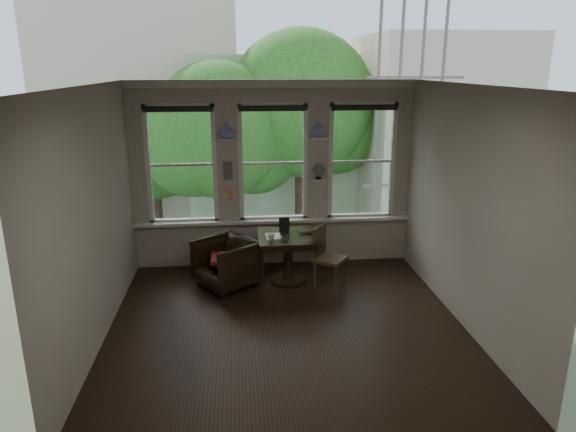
{
  "coord_description": "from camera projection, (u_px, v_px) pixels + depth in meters",
  "views": [
    {
      "loc": [
        -0.58,
        -5.9,
        3.21
      ],
      "look_at": [
        0.11,
        0.9,
        1.2
      ],
      "focal_mm": 32.0,
      "sensor_mm": 36.0,
      "label": 1
    }
  ],
  "objects": [
    {
      "name": "cushion_red",
      "position": [
        226.0,
        258.0,
        7.65
      ],
      "size": [
        0.45,
        0.45,
        0.06
      ],
      "primitive_type": "cube",
      "color": "maroon",
      "rests_on": "armchair_left"
    },
    {
      "name": "drinking_glass",
      "position": [
        285.0,
        238.0,
        7.43
      ],
      "size": [
        0.13,
        0.13,
        0.1
      ],
      "primitive_type": "imported",
      "rotation": [
        0.0,
        0.0,
        0.02
      ],
      "color": "white",
      "rests_on": "table"
    },
    {
      "name": "shelf_left",
      "position": [
        227.0,
        140.0,
        7.98
      ],
      "size": [
        0.26,
        0.16,
        0.03
      ],
      "primitive_type": "cube",
      "color": "white",
      "rests_on": "ground"
    },
    {
      "name": "armchair_left",
      "position": [
        226.0,
        263.0,
        7.67
      ],
      "size": [
        1.11,
        1.11,
        0.74
      ],
      "primitive_type": "imported",
      "rotation": [
        0.0,
        0.0,
        -0.96
      ],
      "color": "black",
      "rests_on": "ground"
    },
    {
      "name": "window_right",
      "position": [
        361.0,
        161.0,
        8.4
      ],
      "size": [
        1.1,
        0.12,
        1.9
      ],
      "primitive_type": null,
      "color": "white",
      "rests_on": "ground"
    },
    {
      "name": "window_left",
      "position": [
        182.0,
        165.0,
        8.12
      ],
      "size": [
        1.1,
        0.12,
        1.9
      ],
      "primitive_type": null,
      "color": "white",
      "rests_on": "ground"
    },
    {
      "name": "laptop",
      "position": [
        309.0,
        234.0,
        7.76
      ],
      "size": [
        0.3,
        0.2,
        0.02
      ],
      "primitive_type": "imported",
      "rotation": [
        0.0,
        0.0,
        0.05
      ],
      "color": "black",
      "rests_on": "table"
    },
    {
      "name": "papers",
      "position": [
        273.0,
        236.0,
        7.69
      ],
      "size": [
        0.23,
        0.31,
        0.0
      ],
      "primitive_type": "cube",
      "rotation": [
        0.0,
        0.0,
        0.02
      ],
      "color": "silver",
      "rests_on": "table"
    },
    {
      "name": "sticky_notes",
      "position": [
        229.0,
        192.0,
        8.26
      ],
      "size": [
        0.16,
        0.01,
        0.24
      ],
      "primitive_type": null,
      "color": "pink",
      "rests_on": "ground"
    },
    {
      "name": "side_chair_right",
      "position": [
        330.0,
        258.0,
        7.6
      ],
      "size": [
        0.59,
        0.59,
        0.92
      ],
      "primitive_type": null,
      "rotation": [
        0.0,
        0.0,
        0.95
      ],
      "color": "#452E18",
      "rests_on": "ground"
    },
    {
      "name": "ceiling",
      "position": [
        287.0,
        85.0,
        5.74
      ],
      "size": [
        4.5,
        4.5,
        0.0
      ],
      "primitive_type": "plane",
      "rotation": [
        3.14,
        0.0,
        0.0
      ],
      "color": "silver",
      "rests_on": "ground"
    },
    {
      "name": "desk_fan",
      "position": [
        318.0,
        174.0,
        8.26
      ],
      "size": [
        0.2,
        0.2,
        0.24
      ],
      "primitive_type": null,
      "color": "#59544F",
      "rests_on": "ground"
    },
    {
      "name": "ground",
      "position": [
        287.0,
        325.0,
        6.59
      ],
      "size": [
        4.5,
        4.5,
        0.0
      ],
      "primitive_type": "plane",
      "color": "black",
      "rests_on": "ground"
    },
    {
      "name": "shelf_right",
      "position": [
        319.0,
        138.0,
        8.12
      ],
      "size": [
        0.26,
        0.16,
        0.03
      ],
      "primitive_type": "cube",
      "color": "white",
      "rests_on": "ground"
    },
    {
      "name": "wall_front",
      "position": [
        315.0,
        293.0,
        4.02
      ],
      "size": [
        4.5,
        0.0,
        4.5
      ],
      "primitive_type": "plane",
      "rotation": [
        -1.57,
        0.0,
        0.0
      ],
      "color": "beige",
      "rests_on": "ground"
    },
    {
      "name": "tablet",
      "position": [
        284.0,
        225.0,
        7.87
      ],
      "size": [
        0.16,
        0.08,
        0.22
      ],
      "primitive_type": "cube",
      "rotation": [
        -0.26,
        0.0,
        -0.02
      ],
      "color": "black",
      "rests_on": "table"
    },
    {
      "name": "wall_back",
      "position": [
        273.0,
        175.0,
        8.32
      ],
      "size": [
        4.5,
        0.0,
        4.5
      ],
      "primitive_type": "plane",
      "rotation": [
        1.57,
        0.0,
        0.0
      ],
      "color": "beige",
      "rests_on": "ground"
    },
    {
      "name": "wall_left",
      "position": [
        94.0,
        219.0,
        5.95
      ],
      "size": [
        0.0,
        4.5,
        4.5
      ],
      "primitive_type": "plane",
      "rotation": [
        1.57,
        0.0,
        1.57
      ],
      "color": "beige",
      "rests_on": "ground"
    },
    {
      "name": "vase_left",
      "position": [
        227.0,
        131.0,
        7.94
      ],
      "size": [
        0.24,
        0.24,
        0.25
      ],
      "primitive_type": "imported",
      "color": "silver",
      "rests_on": "shelf_left"
    },
    {
      "name": "table",
      "position": [
        288.0,
        259.0,
        7.83
      ],
      "size": [
        0.9,
        0.9,
        0.75
      ],
      "primitive_type": null,
      "color": "black",
      "rests_on": "ground"
    },
    {
      "name": "mug",
      "position": [
        271.0,
        238.0,
        7.48
      ],
      "size": [
        0.12,
        0.12,
        0.09
      ],
      "primitive_type": "imported",
      "rotation": [
        0.0,
        0.0,
        -0.28
      ],
      "color": "white",
      "rests_on": "table"
    },
    {
      "name": "wall_right",
      "position": [
        466.0,
        208.0,
        6.39
      ],
      "size": [
        0.0,
        4.5,
        4.5
      ],
      "primitive_type": "plane",
      "rotation": [
        1.57,
        0.0,
        -1.57
      ],
      "color": "beige",
      "rests_on": "ground"
    },
    {
      "name": "intercom",
      "position": [
        228.0,
        171.0,
        8.15
      ],
      "size": [
        0.14,
        0.06,
        0.28
      ],
      "primitive_type": "cube",
      "color": "#59544F",
      "rests_on": "ground"
    },
    {
      "name": "vase_right",
      "position": [
        319.0,
        129.0,
        8.08
      ],
      "size": [
        0.24,
        0.24,
        0.25
      ],
      "primitive_type": "imported",
      "color": "silver",
      "rests_on": "shelf_right"
    },
    {
      "name": "window_center",
      "position": [
        273.0,
        163.0,
        8.26
      ],
      "size": [
        1.1,
        0.12,
        1.9
      ],
      "primitive_type": null,
      "color": "white",
      "rests_on": "ground"
    }
  ]
}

